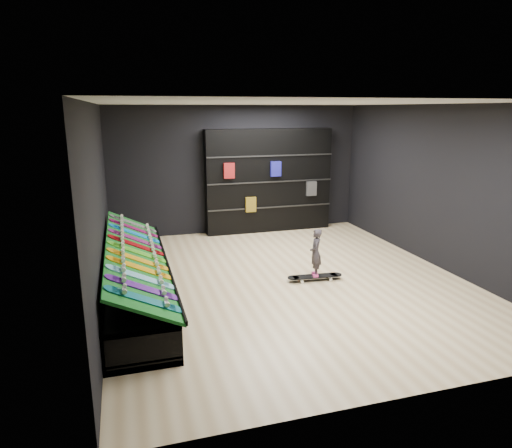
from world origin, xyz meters
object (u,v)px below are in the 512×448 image
object	(u,v)px
floor_skateboard	(315,278)
child	(315,262)
back_shelving	(269,181)
display_rack	(136,282)

from	to	relation	value
floor_skateboard	child	size ratio (longest dim) A/B	1.95
child	floor_skateboard	bearing A→B (deg)	113.64
floor_skateboard	child	distance (m)	0.30
back_shelving	floor_skateboard	xyz separation A→B (m)	(-0.27, -3.48, -1.18)
display_rack	back_shelving	size ratio (longest dim) A/B	1.46
display_rack	floor_skateboard	bearing A→B (deg)	-2.96
display_rack	floor_skateboard	xyz separation A→B (m)	(3.02, -0.16, -0.20)
display_rack	back_shelving	xyz separation A→B (m)	(3.29, 3.32, 0.98)
back_shelving	floor_skateboard	size ratio (longest dim) A/B	3.14
floor_skateboard	child	world-z (taller)	child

